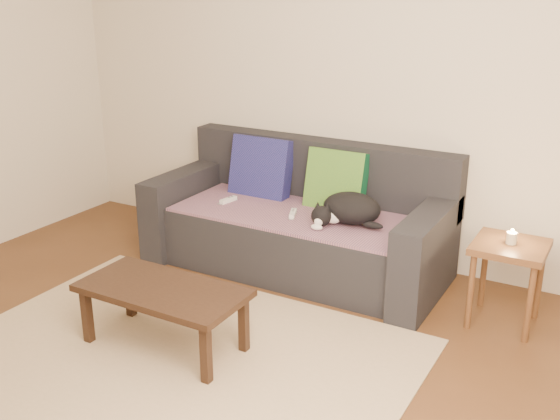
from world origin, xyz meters
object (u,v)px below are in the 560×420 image
Objects in this scene: wii_remote_a at (228,200)px; side_table at (509,258)px; sofa at (300,226)px; wii_remote_b at (293,214)px; cat at (349,209)px; coffee_table at (163,295)px.

side_table reaches higher than wii_remote_a.
wii_remote_b is at bearing -79.46° from sofa.
cat reaches higher than wii_remote_a.
sofa is 1.37m from coffee_table.
sofa is 0.56m from wii_remote_a.
sofa is at bearing -65.03° from wii_remote_a.
cat is 1.39m from coffee_table.
cat is at bearing 66.38° from coffee_table.
coffee_table is at bearing -151.39° from wii_remote_a.
cat reaches higher than side_table.
sofa is 14.00× the size of wii_remote_b.
sofa is 4.39× the size of cat.
sofa is at bearing 153.86° from cat.
wii_remote_a is at bearing 65.94° from wii_remote_b.
wii_remote_b is 1.23m from coffee_table.
coffee_table is (-1.59, -1.23, -0.10)m from side_table.
wii_remote_b is at bearing -179.27° from side_table.
cat is at bearing -77.68° from wii_remote_a.
wii_remote_a is 1.30m from coffee_table.
wii_remote_a and wii_remote_b have the same top height.
cat is 1.05m from side_table.
wii_remote_b is 1.43m from side_table.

